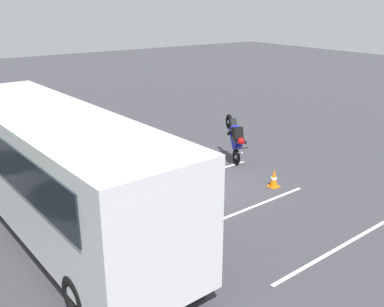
% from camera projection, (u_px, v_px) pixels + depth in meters
% --- Properties ---
extents(ground_plane, '(80.00, 80.00, 0.00)m').
position_uv_depth(ground_plane, '(192.00, 186.00, 14.51)').
color(ground_plane, '#38383D').
extents(tour_bus, '(10.05, 3.06, 3.25)m').
position_uv_depth(tour_bus, '(56.00, 174.00, 11.16)').
color(tour_bus, silver).
rests_on(tour_bus, ground_plane).
extents(spectator_far_left, '(0.58, 0.36, 1.81)m').
position_uv_depth(spectator_far_left, '(180.00, 181.00, 12.09)').
color(spectator_far_left, '#473823').
rests_on(spectator_far_left, ground_plane).
extents(spectator_left, '(0.57, 0.39, 1.65)m').
position_uv_depth(spectator_left, '(157.00, 173.00, 13.00)').
color(spectator_left, '#473823').
rests_on(spectator_left, ground_plane).
extents(spectator_centre, '(0.58, 0.35, 1.69)m').
position_uv_depth(spectator_centre, '(129.00, 165.00, 13.52)').
color(spectator_centre, black).
rests_on(spectator_centre, ground_plane).
extents(spectator_right, '(0.57, 0.32, 1.75)m').
position_uv_depth(spectator_right, '(119.00, 153.00, 14.52)').
color(spectator_right, black).
rests_on(spectator_right, ground_plane).
extents(parked_motorcycle_silver, '(2.05, 0.58, 0.99)m').
position_uv_depth(parked_motorcycle_silver, '(91.00, 168.00, 14.74)').
color(parked_motorcycle_silver, black).
rests_on(parked_motorcycle_silver, ground_plane).
extents(stunt_motorcycle, '(1.83, 0.99, 1.85)m').
position_uv_depth(stunt_motorcycle, '(235.00, 136.00, 16.27)').
color(stunt_motorcycle, black).
rests_on(stunt_motorcycle, ground_plane).
extents(traffic_cone, '(0.34, 0.34, 0.63)m').
position_uv_depth(traffic_cone, '(274.00, 178.00, 14.35)').
color(traffic_cone, orange).
rests_on(traffic_cone, ground_plane).
extents(bay_line_a, '(0.31, 4.68, 0.01)m').
position_uv_depth(bay_line_a, '(336.00, 250.00, 10.78)').
color(bay_line_a, white).
rests_on(bay_line_a, ground_plane).
extents(bay_line_b, '(0.30, 4.38, 0.01)m').
position_uv_depth(bay_line_b, '(253.00, 207.00, 13.04)').
color(bay_line_b, white).
rests_on(bay_line_b, ground_plane).
extents(bay_line_c, '(0.32, 4.79, 0.01)m').
position_uv_depth(bay_line_c, '(195.00, 176.00, 15.30)').
color(bay_line_c, white).
rests_on(bay_line_c, ground_plane).
extents(bay_line_d, '(0.27, 3.74, 0.01)m').
position_uv_depth(bay_line_d, '(152.00, 154.00, 17.56)').
color(bay_line_d, white).
rests_on(bay_line_d, ground_plane).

